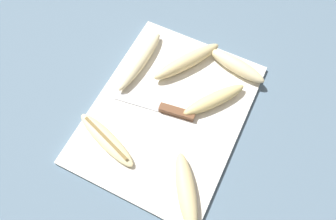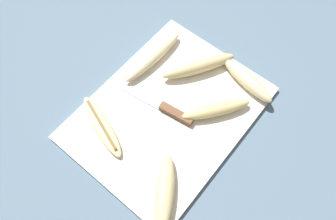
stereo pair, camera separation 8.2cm
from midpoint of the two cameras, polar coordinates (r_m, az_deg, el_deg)
ground_plane at (r=0.84m, az=-2.78°, el=-0.94°), size 4.00×4.00×0.00m
cutting_board at (r=0.83m, az=-2.80°, el=-0.77°), size 0.48×0.37×0.01m
knife at (r=0.82m, az=-2.66°, el=-0.28°), size 0.05×0.21×0.02m
banana_mellow_near at (r=0.74m, az=-0.02°, el=-14.30°), size 0.17×0.13×0.04m
banana_ripe_center at (r=0.88m, az=0.67°, el=8.23°), size 0.19×0.14×0.04m
banana_golden_short at (r=0.83m, az=5.26°, el=1.52°), size 0.16×0.13×0.03m
banana_soft_right at (r=0.81m, az=-13.56°, el=-5.33°), size 0.10×0.19×0.02m
banana_pale_long at (r=0.89m, az=-7.59°, el=8.24°), size 0.21×0.05×0.03m
banana_cream_curved at (r=0.88m, az=9.31°, el=7.35°), size 0.07×0.17×0.04m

